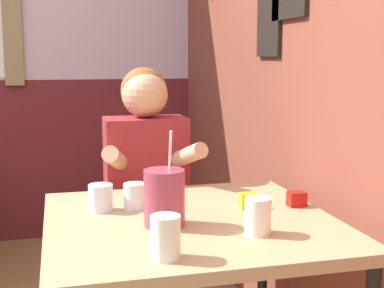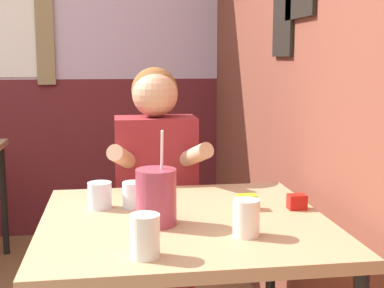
% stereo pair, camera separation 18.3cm
% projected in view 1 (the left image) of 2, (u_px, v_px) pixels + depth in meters
% --- Properties ---
extents(brick_wall_right, '(0.08, 4.45, 2.70)m').
position_uv_depth(brick_wall_right, '(254.00, 36.00, 2.62)').
color(brick_wall_right, brown).
rests_on(brick_wall_right, ground_plane).
extents(main_table, '(0.90, 0.86, 0.74)m').
position_uv_depth(main_table, '(190.00, 239.00, 1.70)').
color(main_table, tan).
rests_on(main_table, ground_plane).
extents(person_seated, '(0.42, 0.40, 1.21)m').
position_uv_depth(person_seated, '(146.00, 204.00, 2.28)').
color(person_seated, maroon).
rests_on(person_seated, ground_plane).
extents(cocktail_pitcher, '(0.12, 0.12, 0.29)m').
position_uv_depth(cocktail_pitcher, '(164.00, 198.00, 1.60)').
color(cocktail_pitcher, '#99384C').
rests_on(cocktail_pitcher, main_table).
extents(glass_near_pitcher, '(0.08, 0.08, 0.09)m').
position_uv_depth(glass_near_pitcher, '(135.00, 196.00, 1.79)').
color(glass_near_pitcher, silver).
rests_on(glass_near_pitcher, main_table).
extents(glass_center, '(0.08, 0.08, 0.11)m').
position_uv_depth(glass_center, '(166.00, 237.00, 1.34)').
color(glass_center, silver).
rests_on(glass_center, main_table).
extents(glass_far_side, '(0.08, 0.08, 0.11)m').
position_uv_depth(glass_far_side, '(258.00, 216.00, 1.53)').
color(glass_far_side, silver).
rests_on(glass_far_side, main_table).
extents(glass_by_brick, '(0.08, 0.08, 0.09)m').
position_uv_depth(glass_by_brick, '(101.00, 198.00, 1.77)').
color(glass_by_brick, silver).
rests_on(glass_by_brick, main_table).
extents(condiment_ketchup, '(0.06, 0.04, 0.05)m').
position_uv_depth(condiment_ketchup, '(297.00, 199.00, 1.83)').
color(condiment_ketchup, '#B7140F').
rests_on(condiment_ketchup, main_table).
extents(condiment_mustard, '(0.06, 0.04, 0.05)m').
position_uv_depth(condiment_mustard, '(248.00, 200.00, 1.81)').
color(condiment_mustard, yellow).
rests_on(condiment_mustard, main_table).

